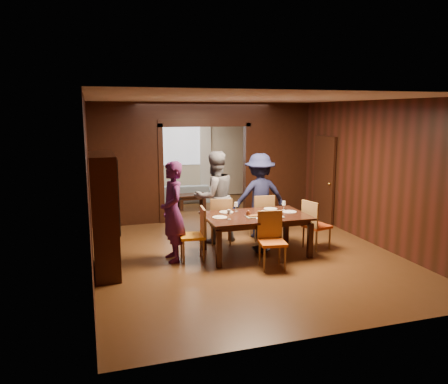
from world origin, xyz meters
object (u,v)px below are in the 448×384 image
object	(u,v)px
person_navy	(260,196)
sofa	(184,193)
dining_table	(255,234)
person_purple	(173,212)
chair_far_r	(261,216)
chair_right	(317,224)
chair_left	(192,234)
person_grey	(215,197)
coffee_table	(191,201)
hutch	(104,214)
chair_near	(272,241)
chair_far_l	(221,220)

from	to	relation	value
person_navy	sofa	xyz separation A→B (m)	(-0.76, 4.15, -0.64)
dining_table	person_navy	bearing A→B (deg)	64.81
person_purple	chair_far_r	size ratio (longest dim) A/B	1.87
person_navy	chair_right	xyz separation A→B (m)	(0.79, -1.08, -0.42)
chair_left	dining_table	bearing A→B (deg)	95.62
person_grey	dining_table	distance (m)	1.27
coffee_table	chair_right	size ratio (longest dim) A/B	0.82
person_purple	person_navy	bearing A→B (deg)	110.53
dining_table	hutch	bearing A→B (deg)	-176.64
chair_far_r	hutch	distance (m)	3.43
chair_near	hutch	world-z (taller)	hutch
chair_left	chair_near	size ratio (longest dim) A/B	1.00
person_navy	chair_near	distance (m)	1.94
person_grey	chair_right	world-z (taller)	person_grey
chair_near	chair_right	bearing A→B (deg)	39.62
sofa	person_grey	bearing A→B (deg)	92.00
dining_table	chair_far_l	xyz separation A→B (m)	(-0.44, 0.83, 0.10)
person_navy	chair_far_l	xyz separation A→B (m)	(-0.92, -0.20, -0.42)
sofa	chair_far_l	distance (m)	4.37
chair_right	chair_far_r	bearing A→B (deg)	25.50
person_purple	chair_far_l	bearing A→B (deg)	119.06
person_navy	hutch	size ratio (longest dim) A/B	0.90
sofa	chair_near	xyz separation A→B (m)	(0.27, -5.99, 0.22)
person_navy	dining_table	world-z (taller)	person_navy
coffee_table	chair_left	xyz separation A→B (m)	(-0.95, -4.22, 0.28)
person_grey	chair_far_l	distance (m)	0.50
sofa	chair_right	distance (m)	5.46
chair_far_r	chair_far_l	bearing A→B (deg)	7.61
chair_left	chair_near	bearing A→B (deg)	62.46
dining_table	chair_near	distance (m)	0.81
coffee_table	chair_left	distance (m)	4.34
chair_far_r	person_navy	bearing A→B (deg)	-91.26
person_navy	chair_left	distance (m)	2.05
chair_far_r	chair_left	bearing A→B (deg)	31.10
person_grey	chair_far_r	xyz separation A→B (m)	(0.99, -0.11, -0.46)
person_grey	chair_near	xyz separation A→B (m)	(0.51, -1.81, -0.46)
person_purple	sofa	size ratio (longest dim) A/B	1.00
chair_far_r	hutch	bearing A→B (deg)	21.30
chair_far_l	person_navy	bearing A→B (deg)	-154.30
chair_far_l	chair_near	world-z (taller)	same
person_purple	chair_far_r	xyz separation A→B (m)	(2.04, 0.81, -0.42)
person_purple	sofa	distance (m)	5.29
sofa	chair_near	world-z (taller)	chair_near
coffee_table	chair_left	bearing A→B (deg)	-102.71
person_grey	chair_far_r	world-z (taller)	person_grey
person_navy	chair_right	size ratio (longest dim) A/B	1.86
person_navy	chair_right	bearing A→B (deg)	128.97
person_navy	coffee_table	bearing A→B (deg)	-73.89
person_navy	dining_table	bearing A→B (deg)	67.43
coffee_table	chair_far_l	bearing A→B (deg)	-92.72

